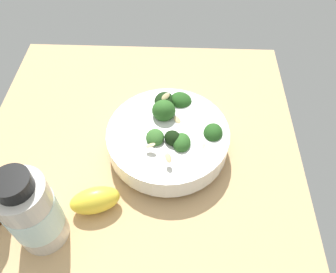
# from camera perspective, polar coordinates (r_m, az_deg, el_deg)

# --- Properties ---
(ground_plane) EXTENTS (0.60, 0.60, 0.05)m
(ground_plane) POSITION_cam_1_polar(r_m,az_deg,el_deg) (0.67, -4.59, -2.42)
(ground_plane) COLOR tan
(bowl_of_broccoli) EXTENTS (0.22, 0.22, 0.10)m
(bowl_of_broccoli) POSITION_cam_1_polar(r_m,az_deg,el_deg) (0.61, 0.14, 0.02)
(bowl_of_broccoli) COLOR white
(bowl_of_broccoli) RESTS_ON ground_plane
(lemon_wedge) EXTENTS (0.06, 0.09, 0.05)m
(lemon_wedge) POSITION_cam_1_polar(r_m,az_deg,el_deg) (0.57, -12.16, -10.44)
(lemon_wedge) COLOR yellow
(lemon_wedge) RESTS_ON ground_plane
(bottle_short) EXTENTS (0.08, 0.08, 0.16)m
(bottle_short) POSITION_cam_1_polar(r_m,az_deg,el_deg) (0.53, -21.89, -11.75)
(bottle_short) COLOR beige
(bottle_short) RESTS_ON ground_plane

